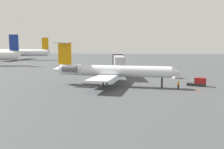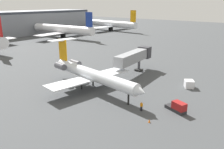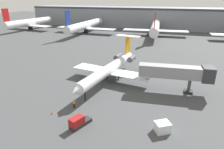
# 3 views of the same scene
# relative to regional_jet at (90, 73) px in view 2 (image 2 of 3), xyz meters

# --- Properties ---
(ground_plane) EXTENTS (400.00, 400.00, 0.10)m
(ground_plane) POSITION_rel_regional_jet_xyz_m (-0.96, -0.11, -3.52)
(ground_plane) COLOR #424447
(regional_jet) EXTENTS (20.60, 29.22, 9.66)m
(regional_jet) POSITION_rel_regional_jet_xyz_m (0.00, 0.00, 0.00)
(regional_jet) COLOR silver
(regional_jet) RESTS_ON ground_plane
(jet_bridge) EXTENTS (15.86, 4.50, 6.25)m
(jet_bridge) POSITION_rel_regional_jet_xyz_m (16.22, -1.25, 1.08)
(jet_bridge) COLOR gray
(jet_bridge) RESTS_ON ground_plane
(ground_crew_marshaller) EXTENTS (0.37, 0.46, 1.69)m
(ground_crew_marshaller) POSITION_rel_regional_jet_xyz_m (-2.51, -14.81, -2.62)
(ground_crew_marshaller) COLOR black
(ground_crew_marshaller) RESTS_ON ground_plane
(baggage_tug_lead) EXTENTS (2.73, 4.24, 1.90)m
(baggage_tug_lead) POSITION_rel_regional_jet_xyz_m (1.08, -19.88, -2.64)
(baggage_tug_lead) COLOR #262628
(baggage_tug_lead) RESTS_ON ground_plane
(cargo_container_uld) EXTENTS (2.94, 2.81, 1.66)m
(cargo_container_uld) POSITION_rel_regional_jet_xyz_m (14.18, -16.90, -2.65)
(cargo_container_uld) COLOR silver
(cargo_container_uld) RESTS_ON ground_plane
(traffic_cone_near) EXTENTS (0.36, 0.36, 0.55)m
(traffic_cone_near) POSITION_rel_regional_jet_xyz_m (-5.27, -17.99, -3.20)
(traffic_cone_near) COLOR orange
(traffic_cone_near) RESTS_ON ground_plane
(parked_airliner_east_mid) EXTENTS (34.02, 40.24, 13.64)m
(parked_airliner_east_mid) POSITION_rel_regional_jet_xyz_m (46.73, 64.17, 0.94)
(parked_airliner_east_mid) COLOR white
(parked_airliner_east_mid) RESTS_ON ground_plane
(parked_airliner_east_end) EXTENTS (34.04, 40.39, 13.50)m
(parked_airliner_east_end) POSITION_rel_regional_jet_xyz_m (87.89, 64.69, 0.87)
(parked_airliner_east_end) COLOR silver
(parked_airliner_east_end) RESTS_ON ground_plane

